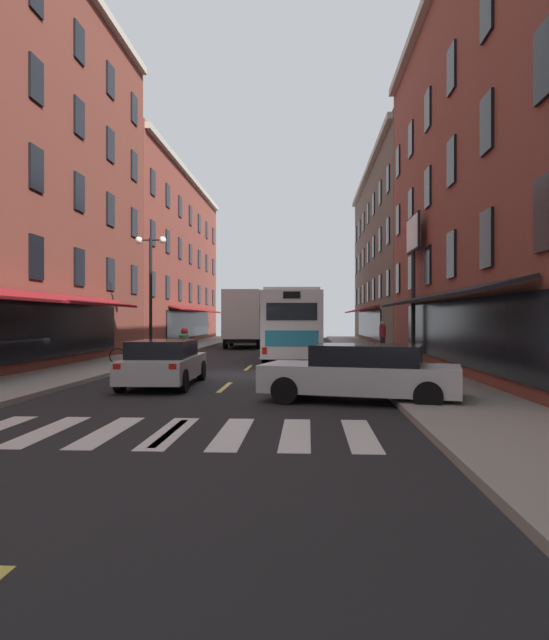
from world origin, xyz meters
name	(u,v)px	position (x,y,z in m)	size (l,w,h in m)	color
ground_plane	(239,377)	(0.00, 0.00, -0.05)	(34.80, 80.00, 0.10)	black
lane_centre_dashes	(239,376)	(0.00, -0.25, 0.00)	(0.14, 73.90, 0.01)	#DBCC4C
crosswalk_near	(170,432)	(0.00, -10.00, 0.00)	(7.10, 2.80, 0.01)	silver
sidewalk_left	(76,372)	(-5.90, 0.00, 0.07)	(3.00, 80.00, 0.14)	gray
sidewalk_right	(409,374)	(5.90, 0.00, 0.07)	(3.00, 80.00, 0.14)	gray
billboard_sign	(413,252)	(7.05, 5.34, 4.94)	(0.40, 2.62, 6.39)	black
transit_bus	(292,324)	(1.59, 8.66, 1.73)	(2.91, 11.55, 3.31)	white
box_truck	(244,319)	(-2.00, 19.00, 1.98)	(2.71, 7.41, 3.87)	#B21E19
sedan_near	(362,373)	(3.70, -6.15, 0.70)	(4.93, 2.92, 1.37)	silver
sedan_mid	(164,363)	(-1.84, -3.32, 0.69)	(2.03, 4.55, 1.36)	silver
sedan_far	(259,334)	(-1.82, 28.66, 0.66)	(2.01, 4.67, 1.27)	navy
motorcycle_rider	(184,354)	(-2.11, 0.69, 0.71)	(0.63, 2.07, 1.66)	black
bicycle_near	(131,355)	(-4.79, 2.80, 0.50)	(1.68, 0.56, 0.91)	black
pedestrian_mid	(383,336)	(6.61, 12.17, 1.03)	(0.36, 0.36, 1.72)	black
street_lamp_twin	(151,292)	(-4.73, 5.47, 3.23)	(1.42, 0.32, 5.60)	black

